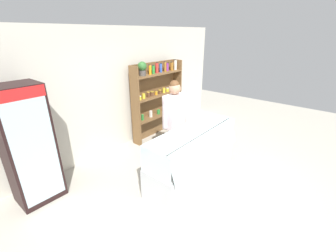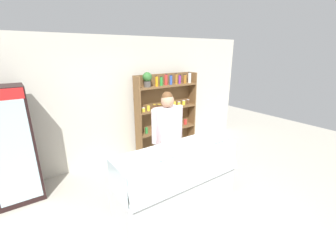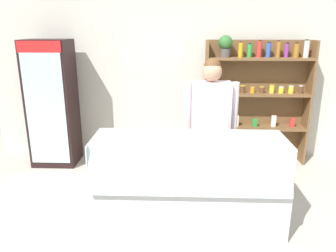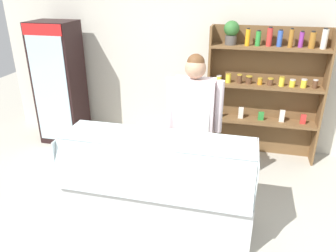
{
  "view_description": "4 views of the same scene",
  "coord_description": "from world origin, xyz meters",
  "px_view_note": "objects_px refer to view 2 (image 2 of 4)",
  "views": [
    {
      "loc": [
        -3.25,
        -1.8,
        2.57
      ],
      "look_at": [
        -0.1,
        0.84,
        0.85
      ],
      "focal_mm": 24.0,
      "sensor_mm": 36.0,
      "label": 1
    },
    {
      "loc": [
        -2.14,
        -2.3,
        2.4
      ],
      "look_at": [
        0.08,
        0.84,
        1.11
      ],
      "focal_mm": 24.0,
      "sensor_mm": 36.0,
      "label": 2
    },
    {
      "loc": [
        -0.33,
        -3.01,
        2.08
      ],
      "look_at": [
        -0.47,
        0.69,
        0.96
      ],
      "focal_mm": 35.0,
      "sensor_mm": 36.0,
      "label": 3
    },
    {
      "loc": [
        0.56,
        -2.66,
        2.45
      ],
      "look_at": [
        -0.24,
        0.63,
        0.95
      ],
      "focal_mm": 35.0,
      "sensor_mm": 36.0,
      "label": 4
    }
  ],
  "objects_px": {
    "deli_display_case": "(177,188)",
    "shop_clerk": "(168,131)",
    "shelving_unit": "(165,108)",
    "drinks_fridge": "(11,147)"
  },
  "relations": [
    {
      "from": "shelving_unit",
      "to": "drinks_fridge",
      "type": "bearing_deg",
      "value": -176.4
    },
    {
      "from": "deli_display_case",
      "to": "shop_clerk",
      "type": "xyz_separation_m",
      "value": [
        0.27,
        0.63,
        0.73
      ]
    },
    {
      "from": "shelving_unit",
      "to": "shop_clerk",
      "type": "bearing_deg",
      "value": -122.61
    },
    {
      "from": "drinks_fridge",
      "to": "deli_display_case",
      "type": "bearing_deg",
      "value": -39.06
    },
    {
      "from": "shelving_unit",
      "to": "shop_clerk",
      "type": "distance_m",
      "value": 1.45
    },
    {
      "from": "shelving_unit",
      "to": "shop_clerk",
      "type": "relative_size",
      "value": 1.13
    },
    {
      "from": "shelving_unit",
      "to": "deli_display_case",
      "type": "xyz_separation_m",
      "value": [
        -1.05,
        -1.85,
        -0.79
      ]
    },
    {
      "from": "shelving_unit",
      "to": "deli_display_case",
      "type": "distance_m",
      "value": 2.27
    },
    {
      "from": "shelving_unit",
      "to": "shop_clerk",
      "type": "height_order",
      "value": "shelving_unit"
    },
    {
      "from": "deli_display_case",
      "to": "shop_clerk",
      "type": "height_order",
      "value": "shop_clerk"
    }
  ]
}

